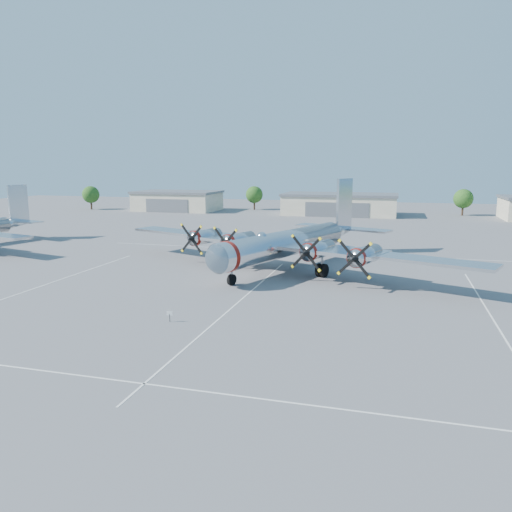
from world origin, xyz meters
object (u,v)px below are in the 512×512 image
(info_placard, at_px, (170,314))
(tree_west, at_px, (254,195))
(hangar_west, at_px, (178,201))
(tree_east, at_px, (463,199))
(tree_far_west, at_px, (91,195))
(main_bomber_b29, at_px, (290,268))
(hangar_center, at_px, (340,204))

(info_placard, bearing_deg, tree_west, 93.55)
(hangar_west, bearing_deg, tree_east, 4.60)
(hangar_west, height_order, tree_east, tree_east)
(tree_east, bearing_deg, tree_west, 177.92)
(tree_west, relative_size, info_placard, 7.27)
(tree_far_west, bearing_deg, info_placard, -53.24)
(main_bomber_b29, height_order, info_placard, main_bomber_b29)
(hangar_west, distance_m, info_placard, 101.66)
(hangar_west, distance_m, tree_far_west, 25.36)
(tree_east, height_order, info_placard, tree_east)
(hangar_center, bearing_deg, info_placard, -92.23)
(main_bomber_b29, bearing_deg, tree_far_west, 159.11)
(tree_far_west, bearing_deg, hangar_center, 3.24)
(tree_far_west, distance_m, info_placard, 110.98)
(tree_west, xyz_separation_m, tree_east, (55.00, -2.00, 0.00))
(hangar_west, xyz_separation_m, tree_far_west, (-25.00, -3.96, 1.51))
(main_bomber_b29, distance_m, info_placard, 24.44)
(info_placard, bearing_deg, hangar_west, 105.60)
(tree_west, bearing_deg, info_placard, -78.03)
(tree_west, height_order, info_placard, tree_west)
(tree_east, height_order, main_bomber_b29, tree_east)
(hangar_center, xyz_separation_m, info_placard, (-3.61, -92.83, -2.07))
(tree_far_west, distance_m, tree_west, 46.57)
(hangar_center, distance_m, info_placard, 92.92)
(tree_west, relative_size, main_bomber_b29, 0.14)
(hangar_west, distance_m, hangar_center, 45.00)
(tree_far_west, height_order, tree_east, same)
(hangar_center, relative_size, tree_west, 4.31)
(hangar_center, distance_m, tree_far_west, 70.13)
(tree_far_west, relative_size, info_placard, 7.27)
(hangar_west, bearing_deg, hangar_center, -0.00)
(hangar_center, bearing_deg, tree_far_west, -176.76)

